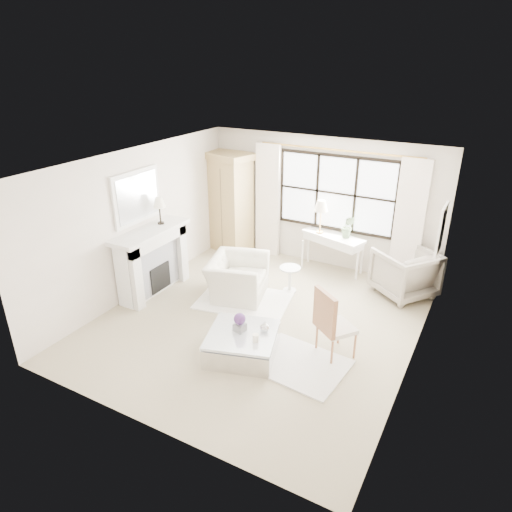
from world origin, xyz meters
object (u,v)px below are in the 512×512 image
at_px(coffee_table, 242,344).
at_px(club_armchair, 237,277).
at_px(armoire, 229,202).
at_px(console_table, 332,253).

bearing_deg(coffee_table, club_armchair, 106.14).
relative_size(armoire, club_armchair, 1.97).
xyz_separation_m(club_armchair, coffee_table, (1.01, -1.56, -0.19)).
height_order(armoire, club_armchair, armoire).
height_order(console_table, coffee_table, console_table).
bearing_deg(coffee_table, console_table, 70.36).
relative_size(armoire, console_table, 1.63).
distance_m(armoire, console_table, 2.59).
relative_size(console_table, coffee_table, 1.10).
height_order(console_table, club_armchair, console_table).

